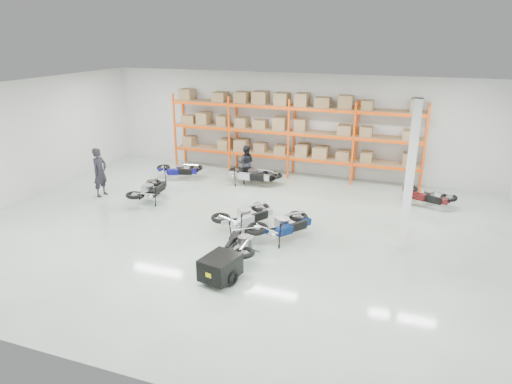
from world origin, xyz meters
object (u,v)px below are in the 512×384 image
at_px(moto_back_a, 179,167).
at_px(person_back, 246,163).
at_px(moto_black_far_left, 149,187).
at_px(moto_back_b, 251,171).
at_px(moto_silver_left, 245,212).
at_px(moto_touring_right, 243,237).
at_px(moto_back_d, 427,192).
at_px(moto_back_c, 259,172).
at_px(moto_blue_centre, 283,221).
at_px(person_left, 100,172).
at_px(trailer, 220,267).

relative_size(moto_back_a, person_back, 1.13).
distance_m(moto_black_far_left, moto_back_b, 4.36).
height_order(moto_silver_left, moto_back_a, moto_silver_left).
bearing_deg(moto_back_b, moto_touring_right, -160.63).
distance_m(moto_touring_right, moto_back_d, 7.86).
distance_m(moto_silver_left, person_back, 5.23).
bearing_deg(moto_back_c, moto_silver_left, -150.88).
bearing_deg(moto_silver_left, moto_touring_right, 142.33).
height_order(moto_blue_centre, moto_silver_left, moto_silver_left).
relative_size(moto_touring_right, moto_back_c, 1.08).
relative_size(moto_back_c, moto_back_d, 0.97).
bearing_deg(person_left, moto_back_c, -55.07).
bearing_deg(moto_black_far_left, moto_back_b, -137.22).
bearing_deg(moto_back_a, person_left, 131.76).
bearing_deg(moto_back_c, person_back, 82.21).
distance_m(moto_black_far_left, moto_back_d, 10.51).
relative_size(moto_touring_right, moto_back_a, 1.05).
distance_m(trailer, person_back, 8.67).
height_order(moto_back_b, person_back, person_back).
xyz_separation_m(trailer, person_back, (-2.48, 8.30, 0.37)).
distance_m(moto_silver_left, moto_back_d, 7.06).
relative_size(moto_back_b, person_back, 1.21).
height_order(trailer, moto_back_b, moto_back_b).
relative_size(moto_blue_centre, moto_back_d, 1.09).
relative_size(moto_back_b, person_left, 0.97).
xyz_separation_m(moto_back_a, moto_back_b, (3.29, 0.35, 0.04)).
bearing_deg(moto_back_d, moto_black_far_left, 127.72).
xyz_separation_m(moto_silver_left, moto_back_d, (5.65, 4.23, -0.05)).
distance_m(moto_silver_left, moto_back_b, 4.60).
distance_m(moto_silver_left, moto_back_a, 6.20).
xyz_separation_m(trailer, moto_back_b, (-2.05, 7.79, 0.17)).
bearing_deg(moto_touring_right, person_left, 151.33).
distance_m(trailer, moto_back_c, 8.19).
relative_size(moto_silver_left, trailer, 1.11).
height_order(trailer, moto_back_c, moto_back_c).
relative_size(moto_touring_right, trailer, 1.07).
xyz_separation_m(moto_black_far_left, moto_back_b, (2.98, 3.18, 0.02)).
distance_m(moto_back_a, moto_back_b, 3.31).
height_order(moto_silver_left, trailer, moto_silver_left).
bearing_deg(moto_back_d, moto_touring_right, 161.20).
xyz_separation_m(moto_back_b, person_back, (-0.43, 0.51, 0.20)).
relative_size(trailer, person_back, 1.11).
height_order(moto_blue_centre, moto_black_far_left, moto_blue_centre).
bearing_deg(moto_black_far_left, moto_touring_right, 145.08).
bearing_deg(person_back, moto_back_a, 1.75).
height_order(moto_silver_left, moto_black_far_left, moto_silver_left).
bearing_deg(moto_silver_left, moto_black_far_left, 18.27).
height_order(moto_touring_right, moto_back_d, moto_touring_right).
relative_size(moto_back_a, moto_back_d, 1.00).
height_order(moto_blue_centre, person_back, person_back).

